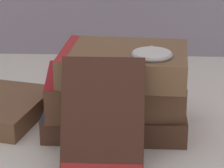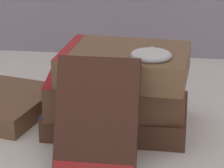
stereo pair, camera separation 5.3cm
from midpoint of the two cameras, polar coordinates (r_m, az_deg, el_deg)
ground_plane at (r=0.70m, az=-0.37°, el=-5.66°), size 3.00×3.00×0.00m
book_flat_bottom at (r=0.72m, az=-2.10°, el=-3.41°), size 0.19×0.13×0.03m
book_flat_middle at (r=0.70m, az=-2.41°, el=-0.69°), size 0.19×0.14×0.05m
book_flat_top at (r=0.68m, az=-1.36°, el=2.19°), size 0.17×0.13×0.04m
book_leaning_front at (r=0.61m, az=-3.50°, el=-3.89°), size 0.09×0.07×0.13m
pocket_watch at (r=0.65m, az=1.97°, el=3.20°), size 0.05×0.05×0.01m
reading_glasses at (r=0.83m, az=-7.29°, el=-1.34°), size 0.11×0.07×0.00m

